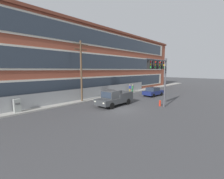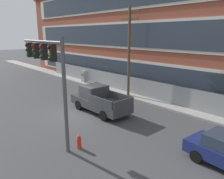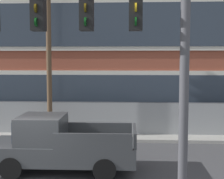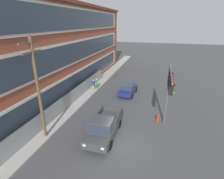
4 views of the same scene
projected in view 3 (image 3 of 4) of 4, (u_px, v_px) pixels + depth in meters
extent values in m
cube|color=#9E9B93|center=(66.00, 136.00, 18.28)|extent=(80.00, 1.96, 0.16)
cube|color=brown|center=(119.00, 36.00, 24.46)|extent=(54.84, 11.78, 11.66)
cube|color=beige|center=(114.00, 96.00, 18.87)|extent=(50.46, 0.10, 2.80)
cube|color=#2D3844|center=(114.00, 96.00, 18.81)|extent=(48.26, 0.06, 2.33)
cube|color=beige|center=(115.00, 25.00, 18.53)|extent=(50.46, 0.10, 2.80)
cube|color=#2D3844|center=(114.00, 25.00, 18.47)|extent=(48.26, 0.06, 2.33)
cube|color=gray|center=(59.00, 119.00, 18.56)|extent=(34.21, 0.04, 1.86)
cylinder|color=#4C4C51|center=(59.00, 102.00, 18.48)|extent=(34.21, 0.05, 0.05)
cylinder|color=#4C4C51|center=(184.00, 114.00, 7.21)|extent=(0.20, 0.20, 6.06)
cube|color=black|center=(136.00, 9.00, 7.07)|extent=(0.28, 0.32, 0.90)
cylinder|color=gold|center=(136.00, 7.00, 6.90)|extent=(0.04, 0.18, 0.18)
cylinder|color=#0A4011|center=(136.00, 21.00, 6.92)|extent=(0.04, 0.18, 0.18)
cube|color=black|center=(87.00, 9.00, 7.13)|extent=(0.28, 0.32, 0.90)
cylinder|color=#503E08|center=(85.00, 8.00, 6.95)|extent=(0.04, 0.18, 0.18)
cylinder|color=#0A4011|center=(86.00, 22.00, 6.98)|extent=(0.04, 0.18, 0.18)
cube|color=black|center=(38.00, 9.00, 7.19)|extent=(0.28, 0.32, 0.90)
cylinder|color=#503E08|center=(36.00, 8.00, 7.01)|extent=(0.04, 0.18, 0.18)
cylinder|color=#0A4011|center=(36.00, 22.00, 7.03)|extent=(0.04, 0.18, 0.18)
cube|color=#383A3D|center=(63.00, 151.00, 12.73)|extent=(5.44, 2.13, 0.70)
cube|color=#383A3D|center=(42.00, 129.00, 12.69)|extent=(1.64, 1.93, 0.99)
cube|color=#283342|center=(20.00, 129.00, 12.73)|extent=(0.07, 1.71, 0.74)
cube|color=#383A3D|center=(93.00, 142.00, 11.63)|extent=(2.71, 0.14, 0.56)
cube|color=#383A3D|center=(98.00, 130.00, 13.59)|extent=(2.71, 0.14, 0.56)
cube|color=#383A3D|center=(135.00, 136.00, 12.55)|extent=(0.12, 2.01, 0.56)
cylinder|color=black|center=(11.00, 168.00, 11.88)|extent=(0.80, 0.27, 0.80)
cylinder|color=black|center=(27.00, 153.00, 13.79)|extent=(0.80, 0.27, 0.80)
cylinder|color=black|center=(105.00, 170.00, 11.72)|extent=(0.80, 0.27, 0.80)
cylinder|color=black|center=(108.00, 154.00, 13.64)|extent=(0.80, 0.27, 0.80)
cylinder|color=brown|center=(49.00, 55.00, 17.42)|extent=(0.26, 0.26, 8.71)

